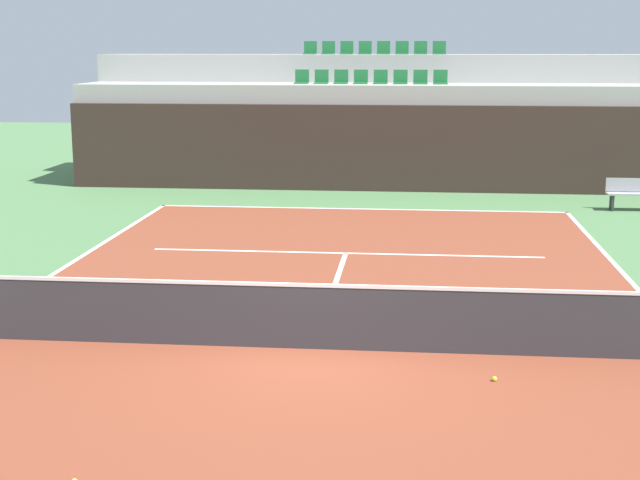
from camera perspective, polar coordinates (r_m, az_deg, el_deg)
The scene contains 13 objects.
ground_plane at distance 13.47m, azimuth -0.43°, elevation -6.74°, with size 80.00×80.00×0.00m, color #477042.
court_surface at distance 13.47m, azimuth -0.43°, elevation -6.72°, with size 11.00×24.00×0.01m, color brown.
baseline_far at distance 25.06m, azimuth 2.52°, elevation 1.92°, with size 11.00×0.10×0.00m, color white.
service_line_far at distance 19.62m, azimuth 1.59°, elevation -0.82°, with size 8.26×0.10×0.00m, color white.
centre_service_line at distance 16.52m, azimuth 0.77°, elevation -3.21°, with size 0.10×6.40×0.00m, color white.
back_wall at distance 28.23m, azimuth 2.94°, elevation 5.65°, with size 18.35×0.30×2.60m, color #33231E.
stands_tier_lower at distance 29.54m, azimuth 3.08°, elevation 6.47°, with size 18.35×2.40×3.16m, color #9E9E99.
stands_tier_upper at distance 31.90m, azimuth 3.30°, elevation 7.66°, with size 18.35×2.40×4.06m, color #9E9E99.
seating_row_lower at distance 29.53m, azimuth 3.12°, elevation 9.79°, with size 4.78×0.44×0.44m.
seating_row_upper at distance 31.91m, azimuth 3.35°, elevation 11.53°, with size 4.78×0.44×0.44m.
tennis_net at distance 13.32m, azimuth -0.43°, elevation -4.66°, with size 11.08×0.08×1.07m.
player_bench at distance 26.21m, azimuth 18.76°, elevation 2.83°, with size 1.50×0.40×0.85m.
tennis_ball_1 at distance 12.42m, azimuth 10.65°, elevation -8.37°, with size 0.07×0.07×0.07m, color #CCE033.
Camera 1 is at (1.38, -12.71, 4.26)m, focal length 52.15 mm.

